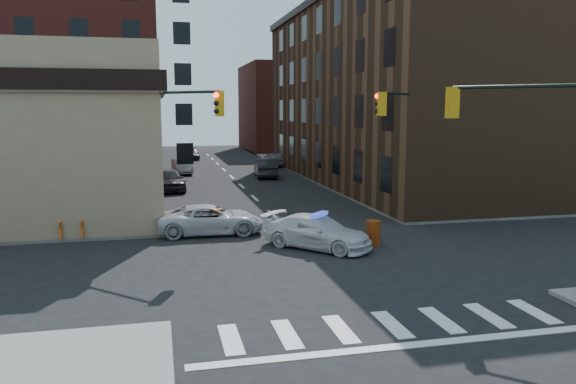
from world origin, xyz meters
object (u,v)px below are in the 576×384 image
police_car (317,232)px  parked_car_enear (266,168)px  parked_car_wfar (182,166)px  pedestrian_b (22,221)px  pickup (211,219)px  barrel_bank (216,220)px  parked_car_wnear (169,180)px  barricade_nw_a (98,217)px  pedestrian_a (154,207)px  barrel_road (373,233)px

police_car → parked_car_enear: size_ratio=0.99×
parked_car_wfar → pedestrian_b: bearing=-112.6°
police_car → pickup: same height
parked_car_enear → barrel_bank: size_ratio=4.37×
parked_car_wnear → barricade_nw_a: parked_car_wnear is taller
parked_car_wfar → barrel_bank: size_ratio=3.85×
parked_car_wnear → pedestrian_a: size_ratio=2.62×
police_car → pedestrian_a: (-6.87, 5.96, 0.35)m
parked_car_wfar → pedestrian_b: 26.57m
parked_car_wnear → pedestrian_b: size_ratio=2.94×
pickup → barrel_road: 7.78m
pickup → parked_car_wfar: size_ratio=1.17×
parked_car_enear → barrel_road: size_ratio=4.35×
barrel_road → barricade_nw_a: bearing=152.9°
parked_car_wfar → pedestrian_a: bearing=-100.7°
barrel_bank → barrel_road: bearing=-34.8°
parked_car_wnear → barrel_bank: 14.60m
police_car → pedestrian_a: size_ratio=2.68×
parked_car_wnear → parked_car_enear: bearing=31.2°
barrel_bank → parked_car_wfar: bearing=91.4°
pickup → barricade_nw_a: size_ratio=4.01×
parked_car_wfar → barrel_bank: bearing=-93.5°
parked_car_wnear → pedestrian_a: bearing=-100.7°
parked_car_enear → barricade_nw_a: parked_car_enear is taller
pedestrian_a → barricade_nw_a: (-2.72, 0.03, -0.43)m
parked_car_enear → barrel_bank: 21.80m
parked_car_wnear → pedestrian_a: (-1.02, -12.77, 0.25)m
police_car → barrel_bank: size_ratio=4.33×
police_car → pedestrian_b: bearing=117.4°
parked_car_enear → pedestrian_b: 25.95m
pedestrian_a → barrel_bank: bearing=-30.2°
parked_car_wfar → parked_car_enear: (7.01, -4.20, 0.10)m
parked_car_enear → pedestrian_a: pedestrian_a is taller
pedestrian_a → barrel_bank: 3.45m
parked_car_wnear → barrel_road: size_ratio=4.22×
pickup → pedestrian_a: pedestrian_a is taller
pickup → pedestrian_b: 8.39m
pedestrian_b → barricade_nw_a: 3.63m
barrel_road → police_car: bearing=175.8°
police_car → barricade_nw_a: (-9.58, 5.98, -0.08)m
parked_car_enear → pedestrian_b: size_ratio=3.03×
police_car → barricade_nw_a: bearing=103.0°
parked_car_wnear → pedestrian_a: pedestrian_a is taller
police_car → pedestrian_b: 13.21m
pickup → barricade_nw_a: 5.80m
police_car → barrel_road: 2.48m
pickup → parked_car_wfar: 25.51m
pedestrian_b → barrel_road: 15.64m
pedestrian_a → pedestrian_b: bearing=-161.3°
parked_car_wnear → pedestrian_b: 16.22m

